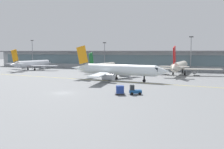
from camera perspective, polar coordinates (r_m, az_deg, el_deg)
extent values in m
plane|color=gray|center=(56.41, -11.25, -4.20)|extent=(400.00, 400.00, 0.00)
cube|color=yellow|center=(76.85, 1.03, -1.58)|extent=(109.50, 11.23, 0.01)
cube|color=#9EA3A8|center=(128.63, 8.18, 3.16)|extent=(185.65, 8.00, 9.00)
cube|color=slate|center=(124.66, 7.74, 3.30)|extent=(178.22, 0.16, 5.04)
cube|color=slate|center=(127.09, 8.05, 5.30)|extent=(193.07, 11.00, 0.60)
cylinder|color=silver|center=(130.92, -17.60, 2.43)|extent=(3.16, 22.43, 3.11)
cone|color=silver|center=(141.23, -14.22, 2.71)|extent=(2.97, 3.74, 2.96)
cube|color=black|center=(139.21, -14.83, 2.82)|extent=(2.43, 2.81, 1.09)
cone|color=silver|center=(120.70, -21.75, 2.08)|extent=(2.66, 4.99, 2.65)
cube|color=silver|center=(134.83, -20.70, 2.05)|extent=(13.13, 6.38, 0.26)
cylinder|color=#999EA3|center=(134.17, -19.49, 1.70)|extent=(1.93, 3.30, 1.92)
cube|color=silver|center=(124.58, -15.30, 1.96)|extent=(13.13, 6.34, 0.26)
cylinder|color=#999EA3|center=(127.28, -15.84, 1.63)|extent=(1.93, 3.30, 1.92)
cube|color=orange|center=(121.28, -21.49, 4.09)|extent=(0.34, 4.20, 5.86)
cube|color=silver|center=(123.24, -22.09, 2.34)|extent=(4.58, 2.21, 0.22)
cube|color=silver|center=(120.10, -20.52, 2.33)|extent=(4.58, 2.21, 0.22)
cylinder|color=black|center=(137.17, -15.49, 1.61)|extent=(0.40, 0.40, 1.65)
cylinder|color=black|center=(137.20, -15.48, 1.44)|extent=(0.51, 0.83, 0.82)
cylinder|color=black|center=(131.02, -18.79, 1.36)|extent=(0.40, 0.40, 1.65)
cylinder|color=black|center=(131.04, -18.79, 1.18)|extent=(0.51, 0.83, 0.82)
cylinder|color=black|center=(128.30, -17.37, 1.32)|extent=(0.40, 0.40, 1.65)
cylinder|color=black|center=(128.33, -17.36, 1.13)|extent=(0.51, 0.83, 0.82)
cylinder|color=silver|center=(109.95, -1.91, 1.96)|extent=(3.85, 19.68, 2.72)
cone|color=silver|center=(120.19, 0.58, 2.25)|extent=(2.77, 3.40, 2.58)
cube|color=black|center=(118.21, 0.14, 2.36)|extent=(2.26, 2.56, 0.95)
cone|color=silver|center=(99.49, -5.06, 1.59)|extent=(2.56, 4.47, 2.31)
cube|color=silver|center=(111.96, -5.45, 1.62)|extent=(11.40, 6.12, 0.22)
cylinder|color=#999EA3|center=(111.93, -4.15, 1.24)|extent=(1.84, 2.97, 1.68)
cube|color=silver|center=(105.55, 1.05, 1.42)|extent=(11.47, 4.95, 0.22)
cylinder|color=#999EA3|center=(107.62, 0.23, 1.09)|extent=(1.84, 2.97, 1.68)
cube|color=#19662D|center=(100.07, -4.82, 3.72)|extent=(0.50, 3.67, 5.11)
cube|color=silver|center=(101.50, -5.69, 1.89)|extent=(4.10, 2.15, 0.19)
cube|color=silver|center=(99.51, -3.72, 1.83)|extent=(4.10, 2.15, 0.19)
cylinder|color=black|center=(116.20, -0.36, 1.12)|extent=(0.35, 0.35, 1.44)
cylinder|color=black|center=(116.23, -0.36, 0.94)|extent=(0.48, 0.74, 0.72)
cylinder|color=black|center=(109.54, -3.14, 0.85)|extent=(0.35, 0.35, 1.44)
cylinder|color=black|center=(109.56, -3.14, 0.67)|extent=(0.48, 0.74, 0.72)
cylinder|color=black|center=(107.84, -1.42, 0.79)|extent=(0.35, 0.35, 1.44)
cylinder|color=black|center=(107.87, -1.42, 0.60)|extent=(0.48, 0.74, 0.72)
cylinder|color=silver|center=(102.64, 15.34, 1.92)|extent=(3.99, 24.40, 3.38)
cone|color=silver|center=(116.69, 16.32, 2.28)|extent=(3.31, 4.13, 3.21)
cube|color=black|center=(113.99, 16.16, 2.43)|extent=(2.71, 3.11, 1.18)
cone|color=silver|center=(87.97, 13.98, 1.41)|extent=(3.01, 5.48, 2.87)
cube|color=silver|center=(102.32, 10.38, 1.49)|extent=(14.22, 7.21, 0.28)
cylinder|color=#999EA3|center=(103.25, 12.06, 0.97)|extent=(2.18, 3.63, 2.09)
cube|color=silver|center=(99.88, 20.09, 1.16)|extent=(14.26, 6.59, 0.28)
cylinder|color=#999EA3|center=(101.62, 18.55, 0.74)|extent=(2.18, 3.63, 2.09)
cube|color=red|center=(88.86, 14.16, 4.40)|extent=(0.47, 4.56, 6.36)
cube|color=silver|center=(89.83, 12.58, 1.84)|extent=(5.03, 2.51, 0.24)
cube|color=silver|center=(89.03, 15.72, 1.74)|extent=(5.03, 2.51, 0.24)
cylinder|color=black|center=(111.23, 15.93, 0.82)|extent=(0.44, 0.44, 1.79)
cylinder|color=black|center=(111.26, 15.92, 0.59)|extent=(0.57, 0.91, 0.89)
cylinder|color=black|center=(101.20, 13.87, 0.44)|extent=(0.44, 0.44, 1.79)
cylinder|color=black|center=(101.24, 13.86, 0.19)|extent=(0.57, 0.91, 0.89)
cylinder|color=black|center=(100.56, 16.44, 0.35)|extent=(0.44, 0.44, 1.79)
cylinder|color=black|center=(100.60, 16.43, 0.09)|extent=(0.57, 0.91, 0.89)
cylinder|color=white|center=(78.38, 1.55, 1.13)|extent=(24.69, 5.80, 3.40)
cone|color=white|center=(73.26, 11.64, 0.72)|extent=(4.38, 3.62, 3.23)
cube|color=black|center=(74.02, 9.62, 1.13)|extent=(3.31, 2.94, 1.19)
cone|color=white|center=(85.99, -7.44, 1.45)|extent=(5.70, 3.41, 2.89)
cube|color=white|center=(87.14, 2.88, 0.93)|extent=(8.15, 14.19, 0.28)
cylinder|color=#999EA3|center=(84.06, 3.01, 0.12)|extent=(3.79, 2.45, 2.10)
cube|color=white|center=(71.76, -2.94, -0.02)|extent=(5.67, 14.35, 0.28)
cylinder|color=#999EA3|center=(73.55, -0.82, -0.62)|extent=(3.79, 2.45, 2.10)
cube|color=orange|center=(85.18, -6.88, 4.52)|extent=(4.60, 0.81, 6.40)
cube|color=white|center=(87.19, -5.70, 1.86)|extent=(2.88, 5.21, 0.24)
cube|color=white|center=(83.06, -7.59, 1.67)|extent=(2.88, 5.21, 0.24)
cylinder|color=black|center=(75.27, 7.42, -1.08)|extent=(0.44, 0.44, 1.80)
cylinder|color=black|center=(75.32, 7.42, -1.42)|extent=(0.95, 0.64, 0.90)
cylinder|color=black|center=(81.55, 1.00, -0.54)|extent=(0.44, 0.44, 1.80)
cylinder|color=black|center=(81.59, 1.00, -0.86)|extent=(0.95, 0.64, 0.90)
cylinder|color=black|center=(77.48, -0.53, -0.85)|extent=(0.44, 0.44, 1.80)
cylinder|color=black|center=(77.53, -0.53, -1.18)|extent=(0.95, 0.64, 0.90)
cube|color=#194C8C|center=(53.47, 5.42, -3.94)|extent=(2.95, 2.36, 0.70)
cube|color=#1E2328|center=(53.23, 4.63, -2.99)|extent=(1.34, 1.50, 1.10)
cylinder|color=black|center=(54.33, 6.20, -4.17)|extent=(0.64, 0.45, 0.60)
cylinder|color=black|center=(52.97, 6.44, -4.42)|extent=(0.64, 0.45, 0.60)
cylinder|color=black|center=(54.10, 4.42, -4.20)|extent=(0.64, 0.45, 0.60)
cylinder|color=black|center=(52.73, 4.61, -4.45)|extent=(0.64, 0.45, 0.60)
cube|color=#595B60|center=(53.16, 1.85, -4.37)|extent=(2.58, 2.33, 0.12)
cube|color=navy|center=(53.02, 1.85, -3.46)|extent=(2.08, 2.03, 1.60)
cylinder|color=black|center=(53.94, 2.58, -4.42)|extent=(0.24, 0.18, 0.22)
cylinder|color=black|center=(52.57, 2.72, -4.67)|extent=(0.24, 0.18, 0.22)
cylinder|color=black|center=(53.82, 0.99, -4.43)|extent=(0.24, 0.18, 0.22)
cylinder|color=black|center=(52.45, 1.09, -4.69)|extent=(0.24, 0.18, 0.22)
cylinder|color=gray|center=(149.92, -17.84, 4.45)|extent=(0.36, 0.36, 15.25)
cube|color=#3F3F42|center=(150.04, -17.93, 7.46)|extent=(1.80, 0.30, 0.50)
cylinder|color=gray|center=(129.69, -1.73, 4.23)|extent=(0.36, 0.36, 13.53)
cube|color=#3F3F42|center=(129.74, -1.73, 7.33)|extent=(1.80, 0.30, 0.50)
cylinder|color=gray|center=(116.38, 17.69, 4.34)|extent=(0.36, 0.36, 15.49)
cube|color=#3F3F42|center=(116.55, 17.81, 8.27)|extent=(1.80, 0.30, 0.50)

